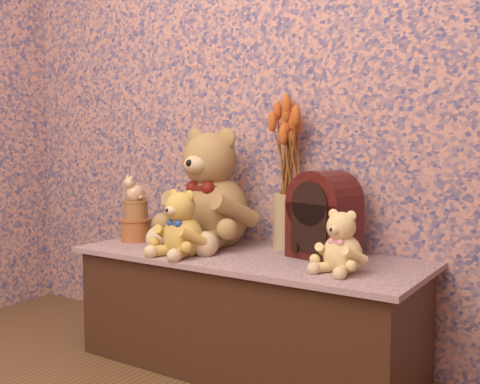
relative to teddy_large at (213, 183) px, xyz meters
The scene contains 10 objects.
display_shelf 0.54m from the teddy_large, 23.48° to the right, with size 1.34×0.55×0.44m, color navy.
teddy_large is the anchor object (origin of this frame).
teddy_medium 0.28m from the teddy_large, 80.44° to the right, with size 0.21×0.25×0.27m, color #BC7F35, non-canonical shape.
teddy_small 0.69m from the teddy_large, 15.23° to the right, with size 0.17×0.21×0.22m, color tan, non-canonical shape.
cathedral_radio 0.52m from the teddy_large, ahead, with size 0.23×0.17×0.32m, color #360C09, non-canonical shape.
ceramic_vase 0.36m from the teddy_large, 15.46° to the left, with size 0.13×0.13×0.22m, color tan.
dried_stalks 0.36m from the teddy_large, 15.46° to the left, with size 0.20×0.20×0.39m, color #C2541F, non-canonical shape.
biscuit_tin_lower 0.40m from the teddy_large, 158.70° to the right, with size 0.13×0.13×0.09m, color #B58535.
biscuit_tin_upper 0.36m from the teddy_large, 158.70° to the right, with size 0.10×0.10×0.08m, color tan.
cat_figurine 0.34m from the teddy_large, 158.70° to the right, with size 0.08×0.09×0.12m, color silver, non-canonical shape.
Camera 1 is at (1.15, -0.54, 0.86)m, focal length 42.39 mm.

